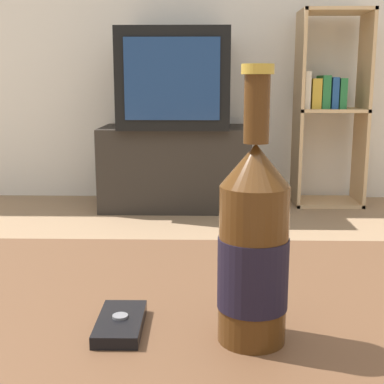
{
  "coord_description": "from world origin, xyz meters",
  "views": [
    {
      "loc": [
        0.03,
        -0.51,
        0.76
      ],
      "look_at": [
        0.01,
        0.32,
        0.59
      ],
      "focal_mm": 50.0,
      "sensor_mm": 36.0,
      "label": 1
    }
  ],
  "objects": [
    {
      "name": "tv_stand",
      "position": [
        -0.15,
        2.71,
        0.25
      ],
      "size": [
        0.89,
        0.48,
        0.49
      ],
      "color": "#28231E",
      "rests_on": "ground_plane"
    },
    {
      "name": "television",
      "position": [
        -0.15,
        2.71,
        0.77
      ],
      "size": [
        0.63,
        0.6,
        0.56
      ],
      "color": "black",
      "rests_on": "tv_stand"
    },
    {
      "name": "bookshelf",
      "position": [
        0.78,
        2.81,
        0.62
      ],
      "size": [
        0.41,
        0.3,
        1.18
      ],
      "color": "tan",
      "rests_on": "ground_plane"
    },
    {
      "name": "beer_bottle",
      "position": [
        0.08,
        0.02,
        0.59
      ],
      "size": [
        0.07,
        0.07,
        0.29
      ],
      "color": "#47280F",
      "rests_on": "coffee_table"
    },
    {
      "name": "cell_phone",
      "position": [
        -0.06,
        0.04,
        0.5
      ],
      "size": [
        0.05,
        0.1,
        0.02
      ],
      "rotation": [
        0.0,
        0.0,
        0.01
      ],
      "color": "black",
      "rests_on": "coffee_table"
    }
  ]
}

